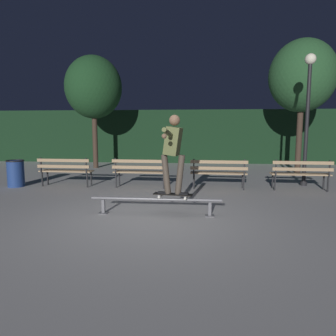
{
  "coord_description": "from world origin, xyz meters",
  "views": [
    {
      "loc": [
        0.82,
        -5.72,
        1.72
      ],
      "look_at": [
        0.17,
        1.06,
        0.85
      ],
      "focal_mm": 32.84,
      "sensor_mm": 36.0,
      "label": 1
    }
  ],
  "objects_px": {
    "tree_far_right": "(302,76)",
    "park_bench_leftmost": "(65,169)",
    "skateboard": "(173,195)",
    "skateboarder": "(173,148)",
    "park_bench_left_center": "(140,170)",
    "park_bench_right_center": "(219,171)",
    "tree_far_left": "(94,88)",
    "park_bench_rightmost": "(301,172)",
    "lamp_post_right": "(308,103)",
    "trash_can": "(16,173)",
    "grind_rail": "(156,202)"
  },
  "relations": [
    {
      "from": "park_bench_rightmost",
      "to": "tree_far_right",
      "type": "xyz_separation_m",
      "value": [
        1.08,
        3.7,
        3.17
      ]
    },
    {
      "from": "park_bench_right_center",
      "to": "tree_far_left",
      "type": "height_order",
      "value": "tree_far_left"
    },
    {
      "from": "grind_rail",
      "to": "skateboard",
      "type": "height_order",
      "value": "skateboard"
    },
    {
      "from": "park_bench_leftmost",
      "to": "park_bench_rightmost",
      "type": "bearing_deg",
      "value": 0.0
    },
    {
      "from": "park_bench_rightmost",
      "to": "trash_can",
      "type": "relative_size",
      "value": 2.01
    },
    {
      "from": "grind_rail",
      "to": "tree_far_left",
      "type": "bearing_deg",
      "value": 116.9
    },
    {
      "from": "park_bench_left_center",
      "to": "trash_can",
      "type": "bearing_deg",
      "value": -177.53
    },
    {
      "from": "skateboard",
      "to": "tree_far_left",
      "type": "relative_size",
      "value": 0.17
    },
    {
      "from": "park_bench_left_center",
      "to": "grind_rail",
      "type": "bearing_deg",
      "value": -73.34
    },
    {
      "from": "park_bench_left_center",
      "to": "tree_far_left",
      "type": "distance_m",
      "value": 6.03
    },
    {
      "from": "trash_can",
      "to": "tree_far_right",
      "type": "bearing_deg",
      "value": 22.42
    },
    {
      "from": "lamp_post_right",
      "to": "tree_far_left",
      "type": "bearing_deg",
      "value": 155.11
    },
    {
      "from": "park_bench_rightmost",
      "to": "skateboard",
      "type": "bearing_deg",
      "value": -140.35
    },
    {
      "from": "grind_rail",
      "to": "lamp_post_right",
      "type": "bearing_deg",
      "value": 41.65
    },
    {
      "from": "grind_rail",
      "to": "park_bench_right_center",
      "type": "xyz_separation_m",
      "value": [
        1.44,
        2.79,
        0.27
      ]
    },
    {
      "from": "grind_rail",
      "to": "skateboard",
      "type": "distance_m",
      "value": 0.38
    },
    {
      "from": "park_bench_leftmost",
      "to": "tree_far_right",
      "type": "relative_size",
      "value": 0.32
    },
    {
      "from": "park_bench_rightmost",
      "to": "tree_far_left",
      "type": "xyz_separation_m",
      "value": [
        -7.37,
        4.43,
        2.95
      ]
    },
    {
      "from": "skateboarder",
      "to": "park_bench_leftmost",
      "type": "height_order",
      "value": "skateboarder"
    },
    {
      "from": "skateboard",
      "to": "tree_far_right",
      "type": "relative_size",
      "value": 0.16
    },
    {
      "from": "park_bench_leftmost",
      "to": "park_bench_left_center",
      "type": "distance_m",
      "value": 2.27
    },
    {
      "from": "park_bench_rightmost",
      "to": "park_bench_left_center",
      "type": "bearing_deg",
      "value": 180.0
    },
    {
      "from": "park_bench_right_center",
      "to": "lamp_post_right",
      "type": "relative_size",
      "value": 0.41
    },
    {
      "from": "skateboarder",
      "to": "park_bench_left_center",
      "type": "height_order",
      "value": "skateboarder"
    },
    {
      "from": "tree_far_right",
      "to": "lamp_post_right",
      "type": "xyz_separation_m",
      "value": [
        -0.71,
        -2.86,
        -1.23
      ]
    },
    {
      "from": "park_bench_left_center",
      "to": "skateboard",
      "type": "bearing_deg",
      "value": -67.03
    },
    {
      "from": "grind_rail",
      "to": "trash_can",
      "type": "distance_m",
      "value": 5.28
    },
    {
      "from": "tree_far_left",
      "to": "tree_far_right",
      "type": "height_order",
      "value": "tree_far_right"
    },
    {
      "from": "grind_rail",
      "to": "skateboarder",
      "type": "height_order",
      "value": "skateboarder"
    },
    {
      "from": "tree_far_right",
      "to": "park_bench_leftmost",
      "type": "bearing_deg",
      "value": -154.87
    },
    {
      "from": "skateboard",
      "to": "park_bench_right_center",
      "type": "xyz_separation_m",
      "value": [
        1.09,
        2.79,
        0.12
      ]
    },
    {
      "from": "park_bench_leftmost",
      "to": "tree_far_left",
      "type": "height_order",
      "value": "tree_far_left"
    },
    {
      "from": "skateboard",
      "to": "tree_far_right",
      "type": "distance_m",
      "value": 8.52
    },
    {
      "from": "park_bench_right_center",
      "to": "tree_far_right",
      "type": "distance_m",
      "value": 5.91
    },
    {
      "from": "skateboarder",
      "to": "park_bench_left_center",
      "type": "distance_m",
      "value": 3.14
    },
    {
      "from": "park_bench_leftmost",
      "to": "trash_can",
      "type": "bearing_deg",
      "value": -173.74
    },
    {
      "from": "grind_rail",
      "to": "park_bench_rightmost",
      "type": "xyz_separation_m",
      "value": [
        3.71,
        2.79,
        0.27
      ]
    },
    {
      "from": "grind_rail",
      "to": "lamp_post_right",
      "type": "distance_m",
      "value": 5.89
    },
    {
      "from": "grind_rail",
      "to": "skateboarder",
      "type": "relative_size",
      "value": 1.69
    },
    {
      "from": "skateboard",
      "to": "tree_far_right",
      "type": "bearing_deg",
      "value": 55.62
    },
    {
      "from": "skateboard",
      "to": "park_bench_rightmost",
      "type": "relative_size",
      "value": 0.5
    },
    {
      "from": "park_bench_rightmost",
      "to": "lamp_post_right",
      "type": "bearing_deg",
      "value": 66.3
    },
    {
      "from": "grind_rail",
      "to": "park_bench_leftmost",
      "type": "relative_size",
      "value": 1.64
    },
    {
      "from": "grind_rail",
      "to": "tree_far_left",
      "type": "distance_m",
      "value": 8.71
    },
    {
      "from": "park_bench_leftmost",
      "to": "skateboard",
      "type": "bearing_deg",
      "value": -38.9
    },
    {
      "from": "tree_far_right",
      "to": "lamp_post_right",
      "type": "bearing_deg",
      "value": -103.88
    },
    {
      "from": "park_bench_right_center",
      "to": "park_bench_rightmost",
      "type": "relative_size",
      "value": 1.0
    },
    {
      "from": "grind_rail",
      "to": "park_bench_leftmost",
      "type": "xyz_separation_m",
      "value": [
        -3.1,
        2.79,
        0.27
      ]
    },
    {
      "from": "park_bench_right_center",
      "to": "park_bench_rightmost",
      "type": "xyz_separation_m",
      "value": [
        2.27,
        0.0,
        0.0
      ]
    },
    {
      "from": "park_bench_leftmost",
      "to": "park_bench_left_center",
      "type": "bearing_deg",
      "value": 0.0
    }
  ]
}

